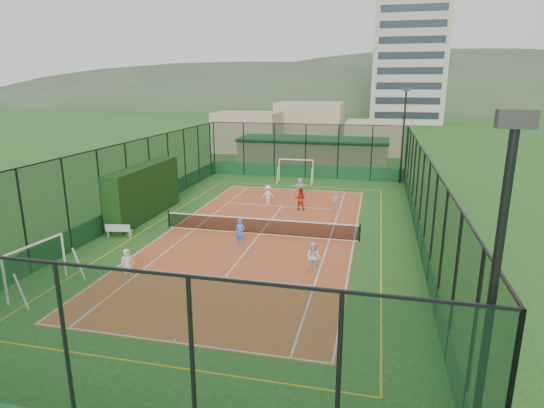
{
  "coord_description": "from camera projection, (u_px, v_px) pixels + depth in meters",
  "views": [
    {
      "loc": [
        6.46,
        -24.62,
        8.66
      ],
      "look_at": [
        0.16,
        2.5,
        1.2
      ],
      "focal_mm": 30.0,
      "sensor_mm": 36.0,
      "label": 1
    }
  ],
  "objects": [
    {
      "name": "futsal_goal_near",
      "position": [
        37.0,
        267.0,
        19.42
      ],
      "size": [
        3.25,
        1.33,
        2.04
      ],
      "primitive_type": null,
      "rotation": [
        0.0,
        0.0,
        1.44
      ],
      "color": "white",
      "rests_on": "ground"
    },
    {
      "name": "tennis_net",
      "position": [
        260.0,
        226.0,
        26.68
      ],
      "size": [
        11.67,
        0.12,
        1.06
      ],
      "primitive_type": null,
      "color": "black",
      "rests_on": "ground"
    },
    {
      "name": "perimeter_fence",
      "position": [
        260.0,
        193.0,
        26.17
      ],
      "size": [
        18.12,
        34.12,
        5.0
      ],
      "primitive_type": null,
      "color": "black",
      "rests_on": "ground"
    },
    {
      "name": "apartment_tower",
      "position": [
        409.0,
        52.0,
        97.46
      ],
      "size": [
        15.0,
        12.0,
        30.0
      ],
      "primitive_type": "cube",
      "color": "beige",
      "rests_on": "ground"
    },
    {
      "name": "child_near_mid",
      "position": [
        240.0,
        232.0,
        24.82
      ],
      "size": [
        0.57,
        0.39,
        1.5
      ],
      "primitive_type": "imported",
      "rotation": [
        0.0,
        0.0,
        -0.07
      ],
      "color": "#4C74D9",
      "rests_on": "court_slab"
    },
    {
      "name": "hedge_left",
      "position": [
        144.0,
        192.0,
        29.85
      ],
      "size": [
        1.19,
        7.91,
        3.46
      ],
      "primitive_type": "cube",
      "color": "black",
      "rests_on": "ground"
    },
    {
      "name": "clubhouse",
      "position": [
        313.0,
        153.0,
        47.11
      ],
      "size": [
        15.2,
        7.2,
        3.15
      ],
      "primitive_type": null,
      "color": "tan",
      "rests_on": "ground"
    },
    {
      "name": "coach",
      "position": [
        300.0,
        199.0,
        31.71
      ],
      "size": [
        0.82,
        0.66,
        1.6
      ],
      "primitive_type": "imported",
      "rotation": [
        0.0,
        0.0,
        3.21
      ],
      "color": "red",
      "rests_on": "court_slab"
    },
    {
      "name": "child_far_back",
      "position": [
        300.0,
        187.0,
        35.67
      ],
      "size": [
        1.39,
        0.9,
        1.43
      ],
      "primitive_type": "imported",
      "rotation": [
        0.0,
        0.0,
        3.54
      ],
      "color": "silver",
      "rests_on": "court_slab"
    },
    {
      "name": "court_slab",
      "position": [
        260.0,
        234.0,
        26.82
      ],
      "size": [
        11.17,
        23.97,
        0.01
      ],
      "primitive_type": "cube",
      "color": "#BE5C2A",
      "rests_on": "ground"
    },
    {
      "name": "child_near_left",
      "position": [
        127.0,
        262.0,
        21.05
      ],
      "size": [
        0.71,
        0.71,
        1.25
      ],
      "primitive_type": "imported",
      "rotation": [
        0.0,
        0.0,
        0.77
      ],
      "color": "white",
      "rests_on": "court_slab"
    },
    {
      "name": "futsal_goal_far",
      "position": [
        296.0,
        171.0,
        40.59
      ],
      "size": [
        3.16,
        0.97,
        2.03
      ],
      "primitive_type": null,
      "rotation": [
        0.0,
        0.0,
        0.02
      ],
      "color": "white",
      "rests_on": "ground"
    },
    {
      "name": "child_far_left",
      "position": [
        268.0,
        195.0,
        32.89
      ],
      "size": [
        1.11,
        0.92,
        1.49
      ],
      "primitive_type": "imported",
      "rotation": [
        0.0,
        0.0,
        3.6
      ],
      "color": "silver",
      "rests_on": "court_slab"
    },
    {
      "name": "child_far_right",
      "position": [
        335.0,
        201.0,
        31.44
      ],
      "size": [
        0.86,
        0.51,
        1.38
      ],
      "primitive_type": "imported",
      "rotation": [
        0.0,
        0.0,
        3.38
      ],
      "color": "silver",
      "rests_on": "court_slab"
    },
    {
      "name": "tennis_balls",
      "position": [
        275.0,
        226.0,
        28.21
      ],
      "size": [
        2.94,
        0.45,
        0.07
      ],
      "color": "#CCE033",
      "rests_on": "court_slab"
    },
    {
      "name": "ground",
      "position": [
        260.0,
        234.0,
        26.82
      ],
      "size": [
        300.0,
        300.0,
        0.0
      ],
      "primitive_type": "plane",
      "color": "#20551D",
      "rests_on": "ground"
    },
    {
      "name": "white_bench",
      "position": [
        119.0,
        230.0,
        26.25
      ],
      "size": [
        1.5,
        0.64,
        0.82
      ],
      "primitive_type": null,
      "rotation": [
        0.0,
        0.0,
        0.17
      ],
      "color": "white",
      "rests_on": "ground"
    },
    {
      "name": "floodlight_ne",
      "position": [
        403.0,
        136.0,
        39.49
      ],
      "size": [
        0.6,
        0.26,
        8.25
      ],
      "primitive_type": null,
      "color": "black",
      "rests_on": "ground"
    },
    {
      "name": "distant_hills",
      "position": [
        362.0,
        107.0,
        167.95
      ],
      "size": [
        200.0,
        60.0,
        24.0
      ],
      "primitive_type": null,
      "color": "#384C33",
      "rests_on": "ground"
    },
    {
      "name": "child_near_right",
      "position": [
        314.0,
        257.0,
        21.24
      ],
      "size": [
        0.84,
        0.73,
        1.48
      ],
      "primitive_type": "imported",
      "rotation": [
        0.0,
        0.0,
        -0.27
      ],
      "color": "white",
      "rests_on": "court_slab"
    },
    {
      "name": "floodlight_se",
      "position": [
        486.0,
        340.0,
        8.25
      ],
      "size": [
        0.6,
        0.26,
        8.25
      ],
      "primitive_type": null,
      "color": "black",
      "rests_on": "ground"
    }
  ]
}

